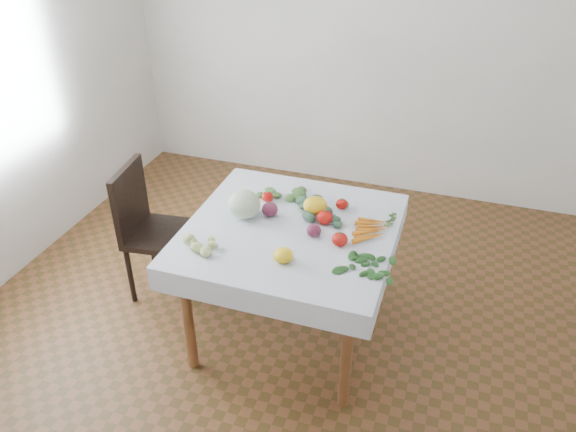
{
  "coord_description": "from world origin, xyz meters",
  "views": [
    {
      "loc": [
        0.79,
        -2.43,
        2.44
      ],
      "look_at": [
        -0.02,
        0.01,
        0.82
      ],
      "focal_mm": 35.0,
      "sensor_mm": 36.0,
      "label": 1
    }
  ],
  "objects_px": {
    "cabbage": "(244,204)",
    "heirloom_back": "(315,205)",
    "chair": "(148,223)",
    "carrot_bunch": "(371,229)",
    "table": "(290,243)"
  },
  "relations": [
    {
      "from": "chair",
      "to": "carrot_bunch",
      "type": "relative_size",
      "value": 3.25
    },
    {
      "from": "table",
      "to": "chair",
      "type": "xyz_separation_m",
      "value": [
        -0.99,
        0.12,
        -0.14
      ]
    },
    {
      "from": "chair",
      "to": "heirloom_back",
      "type": "distance_m",
      "value": 1.12
    },
    {
      "from": "table",
      "to": "chair",
      "type": "distance_m",
      "value": 1.01
    },
    {
      "from": "cabbage",
      "to": "heirloom_back",
      "type": "height_order",
      "value": "cabbage"
    },
    {
      "from": "carrot_bunch",
      "to": "cabbage",
      "type": "bearing_deg",
      "value": -174.09
    },
    {
      "from": "table",
      "to": "cabbage",
      "type": "xyz_separation_m",
      "value": [
        -0.28,
        0.03,
        0.18
      ]
    },
    {
      "from": "cabbage",
      "to": "heirloom_back",
      "type": "bearing_deg",
      "value": 24.25
    },
    {
      "from": "table",
      "to": "cabbage",
      "type": "relative_size",
      "value": 5.54
    },
    {
      "from": "table",
      "to": "cabbage",
      "type": "bearing_deg",
      "value": 174.01
    },
    {
      "from": "heirloom_back",
      "to": "carrot_bunch",
      "type": "height_order",
      "value": "heirloom_back"
    },
    {
      "from": "chair",
      "to": "heirloom_back",
      "type": "height_order",
      "value": "chair"
    },
    {
      "from": "cabbage",
      "to": "heirloom_back",
      "type": "xyz_separation_m",
      "value": [
        0.36,
        0.16,
        -0.03
      ]
    },
    {
      "from": "table",
      "to": "heirloom_back",
      "type": "bearing_deg",
      "value": 66.65
    },
    {
      "from": "table",
      "to": "chair",
      "type": "bearing_deg",
      "value": 172.86
    }
  ]
}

